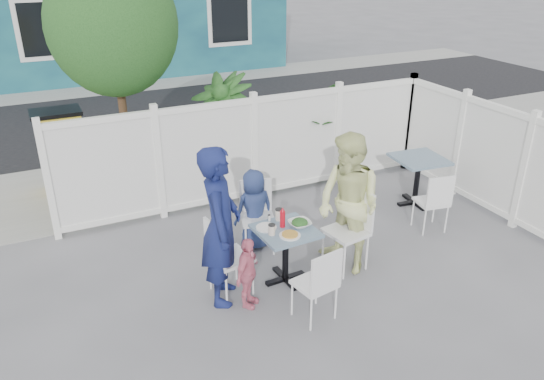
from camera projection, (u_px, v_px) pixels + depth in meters
name	position (u px, v px, depth m)	size (l,w,h in m)	color
ground	(329.00, 279.00, 6.28)	(80.00, 80.00, 0.00)	slate
near_sidewalk	(218.00, 168.00, 9.39)	(24.00, 2.60, 0.01)	gray
street	(163.00, 114.00, 12.42)	(24.00, 5.00, 0.01)	black
far_sidewalk	(135.00, 85.00, 14.96)	(24.00, 1.60, 0.01)	gray
fence_back	(254.00, 151.00, 7.96)	(5.86, 0.08, 1.60)	white
fence_right	(489.00, 160.00, 7.62)	(0.08, 3.66, 1.60)	white
tree	(113.00, 25.00, 7.27)	(1.80, 1.62, 3.59)	#382316
utility_cabinet	(62.00, 153.00, 8.32)	(0.68, 0.48, 1.26)	gold
potted_shrub_a	(222.00, 132.00, 8.38)	(1.02, 1.02, 1.82)	#1B461A
potted_shrub_b	(303.00, 132.00, 8.92)	(1.33, 1.15, 1.48)	#1B461A
main_table	(286.00, 241.00, 6.04)	(0.67, 0.67, 0.68)	#3F6270
spare_table	(418.00, 168.00, 7.87)	(0.78, 0.78, 0.75)	#3F6270
chair_left	(224.00, 253.00, 5.78)	(0.47, 0.48, 0.93)	white
chair_right	(352.00, 223.00, 6.32)	(0.50, 0.52, 1.00)	white
chair_back	(257.00, 210.00, 6.74)	(0.51, 0.50, 0.91)	white
chair_near	(319.00, 280.00, 5.38)	(0.45, 0.44, 0.86)	white
chair_spare	(435.00, 199.00, 7.11)	(0.45, 0.44, 0.86)	white
man	(221.00, 226.00, 5.59)	(0.65, 0.43, 1.80)	#141D52
woman	(349.00, 204.00, 6.17)	(0.83, 0.64, 1.70)	#CDDA4F
boy	(254.00, 210.00, 6.74)	(0.52, 0.34, 1.07)	navy
toddler	(248.00, 273.00, 5.65)	(0.48, 0.20, 0.83)	pink
plate_main	(290.00, 235.00, 5.84)	(0.24, 0.24, 0.01)	white
plate_side	(266.00, 227.00, 6.00)	(0.24, 0.24, 0.02)	white
salad_bowl	(300.00, 224.00, 6.03)	(0.25, 0.25, 0.06)	white
coffee_cup_a	(272.00, 230.00, 5.85)	(0.08, 0.08, 0.12)	beige
coffee_cup_b	(279.00, 215.00, 6.16)	(0.09, 0.09, 0.13)	beige
ketchup_bottle	(283.00, 219.00, 5.99)	(0.06, 0.06, 0.20)	red
salt_shaker	(269.00, 218.00, 6.15)	(0.03, 0.03, 0.07)	white
pepper_shaker	(269.00, 217.00, 6.16)	(0.03, 0.03, 0.07)	black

